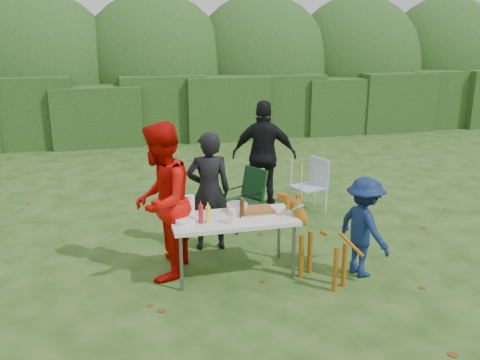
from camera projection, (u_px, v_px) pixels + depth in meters
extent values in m
plane|color=#1E4211|center=(230.00, 267.00, 6.48)|extent=(80.00, 80.00, 0.00)
cube|color=#23471C|center=(163.00, 109.00, 13.67)|extent=(22.00, 1.40, 1.70)
ellipsoid|color=#3D6628|center=(156.00, 76.00, 14.95)|extent=(20.00, 2.60, 3.20)
cube|color=silver|center=(233.00, 219.00, 6.11)|extent=(1.50, 0.70, 0.05)
cylinder|color=slate|center=(181.00, 263.00, 5.80)|extent=(0.04, 0.04, 0.69)
cylinder|color=slate|center=(294.00, 251.00, 6.12)|extent=(0.04, 0.04, 0.69)
cylinder|color=slate|center=(175.00, 244.00, 6.32)|extent=(0.04, 0.04, 0.69)
cylinder|color=slate|center=(279.00, 234.00, 6.64)|extent=(0.04, 0.04, 0.69)
imported|color=black|center=(209.00, 192.00, 6.82)|extent=(0.62, 0.43, 1.64)
imported|color=#C00904|center=(161.00, 202.00, 6.02)|extent=(1.00, 1.12, 1.90)
imported|color=black|center=(264.00, 155.00, 8.40)|extent=(1.15, 0.80, 1.82)
imported|color=#0F214E|center=(364.00, 227.00, 6.12)|extent=(0.64, 0.89, 1.24)
cube|color=#B7B7BA|center=(256.00, 212.00, 6.27)|extent=(0.45, 0.30, 0.02)
cube|color=#9A5B24|center=(256.00, 209.00, 6.26)|extent=(0.40, 0.26, 0.04)
cylinder|color=#F9FF26|center=(208.00, 215.00, 5.91)|extent=(0.06, 0.06, 0.20)
cylinder|color=red|center=(201.00, 214.00, 5.90)|extent=(0.06, 0.06, 0.22)
cylinder|color=#47230F|center=(242.00, 208.00, 6.08)|extent=(0.06, 0.06, 0.24)
cylinder|color=white|center=(190.00, 206.00, 6.12)|extent=(0.12, 0.12, 0.26)
cylinder|color=white|center=(232.00, 216.00, 5.89)|extent=(0.08, 0.08, 0.18)
cylinder|color=silver|center=(237.00, 207.00, 6.30)|extent=(0.26, 0.26, 0.10)
cylinder|color=white|center=(186.00, 221.00, 5.93)|extent=(0.24, 0.24, 0.05)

